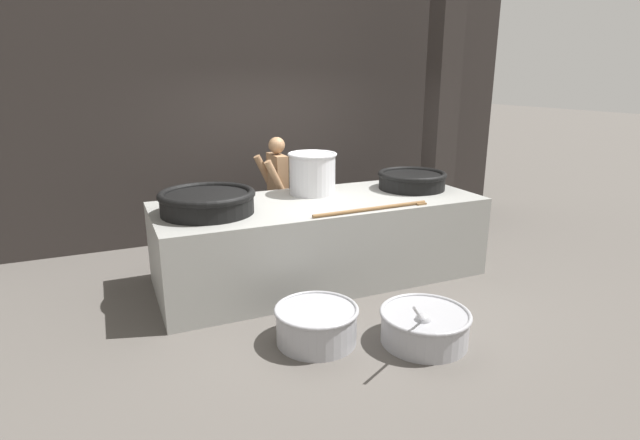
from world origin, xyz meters
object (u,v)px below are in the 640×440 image
giant_wok_far (412,180)px  prep_bowl_vegetables (425,325)px  giant_wok_near (207,201)px  prep_bowl_meat (317,323)px  stock_pot (312,172)px  cook (277,191)px

giant_wok_far → prep_bowl_vegetables: giant_wok_far is taller
giant_wok_far → giant_wok_near: bearing=-177.1°
giant_wok_far → prep_bowl_meat: bearing=-142.8°
stock_pot → prep_bowl_vegetables: stock_pot is taller
giant_wok_near → prep_bowl_meat: bearing=-64.4°
cook → prep_bowl_vegetables: (0.40, -2.93, -0.69)m
prep_bowl_vegetables → stock_pot: bearing=94.9°
giant_wok_far → cook: 1.81m
giant_wok_near → prep_bowl_vegetables: giant_wok_near is taller
cook → prep_bowl_meat: bearing=78.9°
stock_pot → cook: cook is taller
stock_pot → cook: bearing=105.9°
giant_wok_near → cook: bearing=44.3°
giant_wok_near → giant_wok_far: giant_wok_near is taller
prep_bowl_meat → giant_wok_near: bearing=115.6°
giant_wok_far → prep_bowl_vegetables: bearing=-119.6°
cook → prep_bowl_vegetables: bearing=97.9°
giant_wok_near → stock_pot: stock_pot is taller
giant_wok_near → prep_bowl_meat: giant_wok_near is taller
prep_bowl_meat → cook: bearing=78.7°
giant_wok_far → cook: cook is taller
prep_bowl_vegetables → prep_bowl_meat: size_ratio=1.16×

